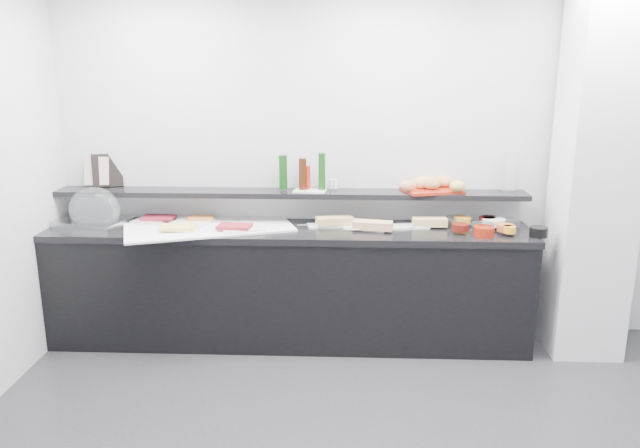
{
  "coord_description": "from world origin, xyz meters",
  "views": [
    {
      "loc": [
        -0.27,
        -2.79,
        2.1
      ],
      "look_at": [
        -0.45,
        1.45,
        1.0
      ],
      "focal_mm": 35.0,
      "sensor_mm": 36.0,
      "label": 1
    }
  ],
  "objects_px": {
    "framed_print": "(107,170)",
    "bread_tray": "(432,190)",
    "condiment_tray": "(310,191)",
    "cloche_base": "(93,222)",
    "sandwich_plate_mid": "(365,228)",
    "carafe": "(510,173)"
  },
  "relations": [
    {
      "from": "condiment_tray",
      "to": "framed_print",
      "type": "bearing_deg",
      "value": -177.83
    },
    {
      "from": "cloche_base",
      "to": "sandwich_plate_mid",
      "type": "distance_m",
      "value": 2.08
    },
    {
      "from": "framed_print",
      "to": "carafe",
      "type": "distance_m",
      "value": 3.12
    },
    {
      "from": "condiment_tray",
      "to": "carafe",
      "type": "height_order",
      "value": "carafe"
    },
    {
      "from": "sandwich_plate_mid",
      "to": "condiment_tray",
      "type": "distance_m",
      "value": 0.52
    },
    {
      "from": "framed_print",
      "to": "bread_tray",
      "type": "relative_size",
      "value": 0.62
    },
    {
      "from": "bread_tray",
      "to": "framed_print",
      "type": "bearing_deg",
      "value": 161.04
    },
    {
      "from": "sandwich_plate_mid",
      "to": "bread_tray",
      "type": "xyz_separation_m",
      "value": [
        0.51,
        0.21,
        0.25
      ]
    },
    {
      "from": "condiment_tray",
      "to": "cloche_base",
      "type": "bearing_deg",
      "value": -169.31
    },
    {
      "from": "framed_print",
      "to": "condiment_tray",
      "type": "relative_size",
      "value": 1.07
    },
    {
      "from": "carafe",
      "to": "sandwich_plate_mid",
      "type": "bearing_deg",
      "value": -169.31
    },
    {
      "from": "cloche_base",
      "to": "carafe",
      "type": "height_order",
      "value": "carafe"
    },
    {
      "from": "sandwich_plate_mid",
      "to": "framed_print",
      "type": "distance_m",
      "value": 2.08
    },
    {
      "from": "cloche_base",
      "to": "bread_tray",
      "type": "distance_m",
      "value": 2.6
    },
    {
      "from": "framed_print",
      "to": "condiment_tray",
      "type": "height_order",
      "value": "framed_print"
    },
    {
      "from": "condiment_tray",
      "to": "bread_tray",
      "type": "xyz_separation_m",
      "value": [
        0.93,
        0.05,
        0.0
      ]
    },
    {
      "from": "framed_print",
      "to": "cloche_base",
      "type": "bearing_deg",
      "value": -122.81
    },
    {
      "from": "sandwich_plate_mid",
      "to": "carafe",
      "type": "height_order",
      "value": "carafe"
    },
    {
      "from": "cloche_base",
      "to": "carafe",
      "type": "relative_size",
      "value": 1.69
    },
    {
      "from": "cloche_base",
      "to": "framed_print",
      "type": "bearing_deg",
      "value": 92.68
    },
    {
      "from": "condiment_tray",
      "to": "bread_tray",
      "type": "bearing_deg",
      "value": 9.5
    },
    {
      "from": "cloche_base",
      "to": "framed_print",
      "type": "xyz_separation_m",
      "value": [
        0.05,
        0.24,
        0.36
      ]
    }
  ]
}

